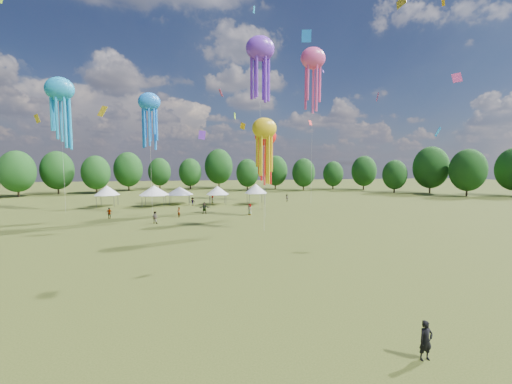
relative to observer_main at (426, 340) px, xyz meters
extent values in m
plane|color=#384416|center=(-7.05, 1.49, -0.87)|extent=(300.00, 300.00, 0.00)
imported|color=black|center=(0.00, 0.00, 0.00)|extent=(0.66, 0.45, 1.74)
imported|color=gray|center=(-15.61, 35.50, 0.02)|extent=(1.05, 0.95, 1.77)
imported|color=gray|center=(-6.40, 57.98, -0.06)|extent=(0.59, 0.84, 1.63)
imported|color=gray|center=(10.12, 58.26, -0.09)|extent=(0.75, 0.88, 1.56)
imported|color=gray|center=(-10.58, 54.66, -0.04)|extent=(1.20, 0.87, 1.67)
imported|color=gray|center=(-23.19, 41.47, -0.04)|extent=(1.03, 0.56, 1.67)
imported|color=gray|center=(-8.48, 43.81, 0.08)|extent=(1.78, 0.57, 1.91)
imported|color=gray|center=(-12.59, 40.61, -0.06)|extent=(0.61, 0.70, 1.61)
imported|color=gray|center=(-1.10, 40.94, 0.03)|extent=(0.97, 1.05, 1.80)
cylinder|color=#47474C|center=(-28.87, 55.01, 0.22)|extent=(0.08, 0.08, 2.19)
cylinder|color=#47474C|center=(-28.87, 58.25, 0.22)|extent=(0.08, 0.08, 2.19)
cylinder|color=#47474C|center=(-25.63, 55.01, 0.22)|extent=(0.08, 0.08, 2.19)
cylinder|color=#47474C|center=(-25.63, 58.25, 0.22)|extent=(0.08, 0.08, 2.19)
cube|color=white|center=(-27.25, 56.63, 1.37)|extent=(3.64, 3.64, 0.10)
cone|color=white|center=(-27.25, 56.63, 2.36)|extent=(4.74, 4.74, 1.88)
cylinder|color=#47474C|center=(-20.09, 53.01, 0.22)|extent=(0.08, 0.08, 2.19)
cylinder|color=#47474C|center=(-20.09, 57.07, 0.22)|extent=(0.08, 0.08, 2.19)
cylinder|color=#47474C|center=(-16.03, 53.01, 0.22)|extent=(0.08, 0.08, 2.19)
cylinder|color=#47474C|center=(-16.03, 57.07, 0.22)|extent=(0.08, 0.08, 2.19)
cube|color=white|center=(-18.06, 55.04, 1.37)|extent=(4.46, 4.46, 0.10)
cone|color=white|center=(-18.06, 55.04, 2.36)|extent=(5.80, 5.80, 1.88)
cylinder|color=#47474C|center=(-15.23, 55.94, 0.08)|extent=(0.08, 0.08, 1.91)
cylinder|color=#47474C|center=(-15.23, 59.85, 0.08)|extent=(0.08, 0.08, 1.91)
cylinder|color=#47474C|center=(-11.32, 55.94, 0.08)|extent=(0.08, 0.08, 1.91)
cylinder|color=#47474C|center=(-11.32, 59.85, 0.08)|extent=(0.08, 0.08, 1.91)
cube|color=white|center=(-13.27, 57.89, 1.09)|extent=(4.31, 4.31, 0.10)
cone|color=white|center=(-13.27, 57.89, 1.96)|extent=(5.61, 5.61, 1.64)
cylinder|color=#47474C|center=(-7.08, 54.05, 0.14)|extent=(0.08, 0.08, 2.03)
cylinder|color=#47474C|center=(-7.08, 57.24, 0.14)|extent=(0.08, 0.08, 2.03)
cylinder|color=#47474C|center=(-3.89, 54.05, 0.14)|extent=(0.08, 0.08, 2.03)
cylinder|color=#47474C|center=(-3.89, 57.24, 0.14)|extent=(0.08, 0.08, 2.03)
cube|color=white|center=(-5.49, 55.65, 1.20)|extent=(3.59, 3.59, 0.10)
cone|color=white|center=(-5.49, 55.65, 2.12)|extent=(4.67, 4.67, 1.74)
cylinder|color=#47474C|center=(0.87, 53.32, 0.25)|extent=(0.08, 0.08, 2.24)
cylinder|color=#47474C|center=(0.87, 56.53, 0.25)|extent=(0.08, 0.08, 2.24)
cylinder|color=#47474C|center=(4.08, 53.32, 0.25)|extent=(0.08, 0.08, 2.24)
cylinder|color=#47474C|center=(4.08, 56.53, 0.25)|extent=(0.08, 0.08, 2.24)
cube|color=white|center=(2.47, 54.93, 1.41)|extent=(3.60, 3.60, 0.10)
cone|color=white|center=(2.47, 54.93, 2.42)|extent=(4.69, 4.69, 1.92)
ellipsoid|color=#1B7EF6|center=(-17.09, 44.18, 17.61)|extent=(3.54, 2.48, 3.01)
cylinder|color=beige|center=(-17.09, 44.18, 8.37)|extent=(0.03, 0.03, 18.48)
ellipsoid|color=#7A31DC|center=(1.61, 45.92, 27.72)|extent=(5.10, 3.57, 4.33)
cylinder|color=beige|center=(1.61, 45.92, 13.42)|extent=(0.03, 0.03, 28.59)
ellipsoid|color=#FD1916|center=(0.99, 38.31, 11.84)|extent=(3.43, 2.40, 2.92)
cylinder|color=beige|center=(0.99, 38.31, 5.49)|extent=(0.03, 0.03, 12.71)
ellipsoid|color=#1997D7|center=(-32.27, 49.36, 20.18)|extent=(4.70, 3.29, 4.00)
cylinder|color=beige|center=(-32.27, 49.36, 9.65)|extent=(0.03, 0.03, 21.05)
ellipsoid|color=gold|center=(-1.36, 28.00, 11.99)|extent=(3.08, 2.15, 2.62)
cylinder|color=beige|center=(-1.36, 28.00, 5.56)|extent=(0.03, 0.03, 12.86)
ellipsoid|color=#EF468E|center=(14.16, 53.60, 29.13)|extent=(5.19, 3.63, 4.41)
cylinder|color=beige|center=(14.16, 53.60, 14.13)|extent=(0.03, 0.03, 30.00)
cube|color=#1997D7|center=(-1.86, 32.43, 27.99)|extent=(0.34, 0.89, 1.00)
cube|color=#EF468E|center=(-3.98, 63.97, 23.67)|extent=(1.11, 1.88, 1.87)
cube|color=#7A31DC|center=(22.07, 67.80, 30.70)|extent=(0.48, 0.76, 0.91)
cube|color=#FFAE0F|center=(-0.74, 51.47, 14.87)|extent=(0.95, 1.15, 1.45)
cube|color=gold|center=(13.64, 23.37, 26.03)|extent=(0.93, 1.71, 1.67)
cube|color=#EF468E|center=(24.37, 26.71, 18.96)|extent=(1.08, 1.18, 1.46)
cube|color=gold|center=(-28.28, 59.67, 18.20)|extent=(2.35, 1.64, 2.51)
cube|color=#1B7EF6|center=(9.66, 44.74, 29.94)|extent=(1.62, 0.55, 2.17)
cube|color=#EF468E|center=(31.87, 58.79, 23.03)|extent=(0.73, 2.02, 2.37)
cube|color=#FD1916|center=(20.79, 73.15, 18.55)|extent=(1.21, 1.05, 1.36)
cube|color=#FFAE0F|center=(22.10, 27.07, 28.37)|extent=(0.34, 0.75, 0.82)
cube|color=gold|center=(-43.53, 67.04, 17.32)|extent=(1.59, 0.98, 2.00)
cube|color=#8BD923|center=(-1.95, 54.27, 17.20)|extent=(0.37, 1.02, 1.30)
cube|color=#1B7EF6|center=(29.81, 36.35, 12.89)|extent=(1.52, 1.28, 1.59)
cube|color=#7A31DC|center=(-8.39, 60.79, 13.82)|extent=(1.64, 0.16, 2.02)
cylinder|color=#38281C|center=(-54.22, 79.68, 0.81)|extent=(0.44, 0.44, 3.36)
ellipsoid|color=#174015|center=(-54.22, 79.68, 5.64)|extent=(8.40, 8.40, 10.51)
cylinder|color=#38281C|center=(-47.73, 86.98, 0.83)|extent=(0.44, 0.44, 3.41)
ellipsoid|color=#174015|center=(-47.73, 86.98, 5.74)|extent=(8.53, 8.53, 10.66)
cylinder|color=#38281C|center=(-37.65, 86.51, 0.66)|extent=(0.44, 0.44, 3.07)
ellipsoid|color=#174015|center=(-37.65, 86.51, 5.07)|extent=(7.66, 7.66, 9.58)
cylinder|color=#38281C|center=(-30.56, 94.82, 0.84)|extent=(0.44, 0.44, 3.43)
ellipsoid|color=#174015|center=(-30.56, 94.82, 5.78)|extent=(8.58, 8.58, 10.73)
cylinder|color=#38281C|center=(-21.81, 100.45, 0.60)|extent=(0.44, 0.44, 2.95)
ellipsoid|color=#174015|center=(-21.81, 100.45, 4.84)|extent=(7.37, 7.37, 9.21)
cylinder|color=#38281C|center=(-11.74, 96.55, 0.57)|extent=(0.44, 0.44, 2.89)
ellipsoid|color=#174015|center=(-11.74, 96.55, 4.73)|extent=(7.23, 7.23, 9.04)
cylinder|color=#38281C|center=(-2.14, 100.98, 1.05)|extent=(0.44, 0.44, 3.84)
ellipsoid|color=#174015|center=(-2.14, 100.98, 6.56)|extent=(9.60, 9.60, 11.99)
cylinder|color=#38281C|center=(6.14, 89.93, 0.55)|extent=(0.44, 0.44, 2.84)
ellipsoid|color=#174015|center=(6.14, 89.93, 4.64)|extent=(7.11, 7.11, 8.89)
cylinder|color=#38281C|center=(15.88, 92.52, 0.71)|extent=(0.44, 0.44, 3.16)
ellipsoid|color=#174015|center=(15.88, 92.52, 5.26)|extent=(7.91, 7.91, 9.88)
cylinder|color=#38281C|center=(23.64, 86.78, 0.57)|extent=(0.44, 0.44, 2.88)
ellipsoid|color=#174015|center=(23.64, 86.78, 4.71)|extent=(7.21, 7.21, 9.01)
cylinder|color=#38281C|center=(34.47, 88.73, 0.44)|extent=(0.44, 0.44, 2.63)
ellipsoid|color=#174015|center=(34.47, 88.73, 4.22)|extent=(6.57, 6.57, 8.22)
cylinder|color=#38281C|center=(43.47, 85.22, 0.69)|extent=(0.44, 0.44, 3.13)
ellipsoid|color=#174015|center=(43.47, 85.22, 5.18)|extent=(7.81, 7.81, 9.77)
cylinder|color=#38281C|center=(46.59, 73.30, 0.49)|extent=(0.44, 0.44, 2.72)
ellipsoid|color=#174015|center=(46.59, 73.30, 4.39)|extent=(6.80, 6.80, 8.50)
cylinder|color=#38281C|center=(55.91, 70.41, 1.03)|extent=(0.44, 0.44, 3.81)
ellipsoid|color=#174015|center=(55.91, 70.41, 6.51)|extent=(9.52, 9.52, 11.90)
cylinder|color=#38281C|center=(59.52, 61.29, 0.88)|extent=(0.44, 0.44, 3.51)
ellipsoid|color=#174015|center=(59.52, 61.29, 5.93)|extent=(8.78, 8.78, 10.97)
camera|label=1|loc=(-9.71, -11.99, 7.69)|focal=22.87mm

